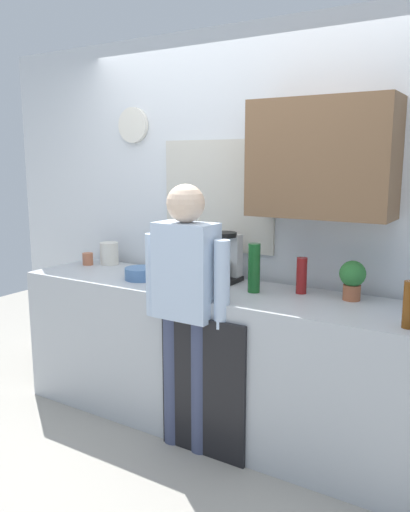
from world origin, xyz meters
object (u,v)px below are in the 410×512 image
at_px(bottle_red_vinegar, 302,276).
at_px(mixing_bowl, 141,274).
at_px(bottle_olive_oil, 182,260).
at_px(coffee_maker, 226,259).
at_px(person_at_sink, 186,296).
at_px(bottle_green_wine, 254,268).
at_px(storage_canister, 109,253).
at_px(potted_plant, 352,278).
at_px(bottle_amber_beer, 409,305).
at_px(cup_terracotta_mug, 88,259).

relative_size(bottle_red_vinegar, mixing_bowl, 1.00).
relative_size(bottle_olive_oil, bottle_red_vinegar, 1.14).
bearing_deg(bottle_red_vinegar, coffee_maker, 175.21).
bearing_deg(bottle_olive_oil, person_at_sink, -53.11).
relative_size(coffee_maker, mixing_bowl, 1.50).
xyz_separation_m(bottle_green_wine, storage_canister, (-1.33, 0.18, -0.06)).
xyz_separation_m(potted_plant, person_at_sink, (-0.83, -0.47, -0.12)).
bearing_deg(potted_plant, bottle_red_vinegar, -178.30).
relative_size(bottle_olive_oil, storage_canister, 1.47).
relative_size(coffee_maker, storage_canister, 1.94).
bearing_deg(bottle_olive_oil, bottle_green_wine, -9.57).
xyz_separation_m(bottle_amber_beer, mixing_bowl, (-1.73, 0.13, -0.07)).
xyz_separation_m(cup_terracotta_mug, potted_plant, (2.02, 0.05, 0.09)).
xyz_separation_m(bottle_olive_oil, potted_plant, (1.16, 0.03, 0.01)).
height_order(bottle_green_wine, person_at_sink, person_at_sink).
height_order(coffee_maker, cup_terracotta_mug, coffee_maker).
bearing_deg(bottle_amber_beer, storage_canister, 169.85).
bearing_deg(potted_plant, bottle_amber_beer, -43.64).
bearing_deg(potted_plant, person_at_sink, -150.77).
xyz_separation_m(storage_canister, person_at_sink, (1.06, -0.51, -0.07)).
distance_m(coffee_maker, cup_terracotta_mug, 1.17).
bearing_deg(cup_terracotta_mug, person_at_sink, -19.08).
xyz_separation_m(bottle_red_vinegar, storage_canister, (-1.59, 0.06, -0.03)).
xyz_separation_m(bottle_amber_beer, cup_terracotta_mug, (-2.39, 0.30, -0.07)).
bearing_deg(person_at_sink, bottle_green_wine, 45.27).
relative_size(bottle_olive_oil, bottle_green_wine, 0.83).
height_order(bottle_olive_oil, mixing_bowl, bottle_olive_oil).
xyz_separation_m(bottle_olive_oil, mixing_bowl, (-0.20, -0.19, -0.08)).
height_order(cup_terracotta_mug, person_at_sink, person_at_sink).
bearing_deg(person_at_sink, cup_terracotta_mug, 155.51).
height_order(bottle_green_wine, storage_canister, bottle_green_wine).
height_order(coffee_maker, bottle_red_vinegar, coffee_maker).
xyz_separation_m(bottle_amber_beer, bottle_red_vinegar, (-0.68, 0.35, -0.00)).
xyz_separation_m(bottle_red_vinegar, mixing_bowl, (-1.06, -0.22, -0.07)).
distance_m(bottle_amber_beer, cup_terracotta_mug, 2.41).
bearing_deg(potted_plant, storage_canister, 178.54).
distance_m(coffee_maker, bottle_red_vinegar, 0.55).
bearing_deg(mixing_bowl, cup_terracotta_mug, 165.44).
bearing_deg(person_at_sink, mixing_bowl, 150.18).
distance_m(coffee_maker, bottle_green_wine, 0.34).
distance_m(bottle_olive_oil, bottle_red_vinegar, 0.86).
height_order(bottle_amber_beer, cup_terracotta_mug, bottle_amber_beer).
height_order(bottle_olive_oil, cup_terracotta_mug, bottle_olive_oil).
xyz_separation_m(bottle_red_vinegar, person_at_sink, (-0.53, -0.46, -0.10)).
height_order(bottle_olive_oil, bottle_amber_beer, bottle_olive_oil).
relative_size(bottle_olive_oil, cup_terracotta_mug, 2.72).
relative_size(potted_plant, person_at_sink, 0.14).
height_order(coffee_maker, mixing_bowl, coffee_maker).
relative_size(cup_terracotta_mug, person_at_sink, 0.06).
relative_size(bottle_green_wine, mixing_bowl, 1.36).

